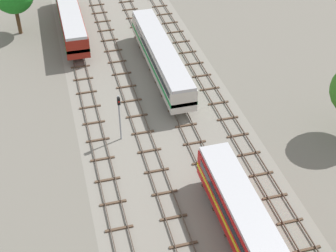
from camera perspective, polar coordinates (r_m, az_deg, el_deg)
name	(u,v)px	position (r m, az deg, el deg)	size (l,w,h in m)	color
ground_plane	(157,111)	(53.65, -1.35, 1.84)	(480.00, 480.00, 0.00)	slate
ballast_bed	(157,111)	(53.65, -1.35, 1.84)	(18.14, 176.00, 0.01)	gray
track_far_left	(92,114)	(53.52, -8.98, 1.38)	(2.40, 126.00, 0.29)	#47382D
track_left	(134,108)	(53.98, -4.03, 2.17)	(2.40, 126.00, 0.29)	#47382D
track_centre_left	(175,101)	(54.84, 0.79, 2.92)	(2.40, 126.00, 0.29)	#47382D
track_centre	(214,95)	(56.09, 5.45, 3.63)	(2.40, 126.00, 0.29)	#47382D
diesel_railcar_centre_left_midfar	(161,56)	(58.65, -0.86, 8.31)	(2.96, 20.50, 3.80)	beige
diesel_railcar_far_left_far	(70,15)	(70.06, -11.54, 12.75)	(2.96, 20.50, 3.80)	maroon
signal_post_nearest	(119,113)	(47.84, -5.77, 1.59)	(0.28, 0.47, 5.37)	gray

